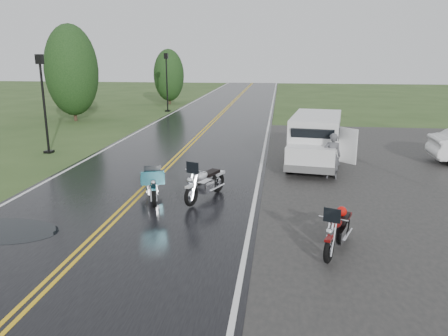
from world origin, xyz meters
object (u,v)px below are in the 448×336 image
motorcycle_teal (153,189)px  lamp_post_near_left (44,104)px  van_white (290,147)px  lamp_post_far_left (167,82)px  person_at_van (332,157)px  motorcycle_silver (191,187)px  motorcycle_red (330,239)px

motorcycle_teal → lamp_post_near_left: bearing=116.2°
van_white → lamp_post_far_left: lamp_post_far_left is taller
van_white → lamp_post_near_left: size_ratio=1.17×
motorcycle_teal → lamp_post_near_left: 9.97m
person_at_van → motorcycle_silver: bearing=44.4°
motorcycle_red → van_white: bearing=116.0°
lamp_post_far_left → motorcycle_silver: bearing=-73.8°
motorcycle_silver → lamp_post_far_left: lamp_post_far_left is taller
van_white → motorcycle_teal: bearing=-123.5°
motorcycle_teal → motorcycle_silver: (1.08, 0.23, 0.03)m
motorcycle_red → lamp_post_near_left: (-11.85, 9.84, 1.67)m
motorcycle_red → motorcycle_teal: motorcycle_teal is taller
motorcycle_red → motorcycle_teal: (-4.79, 2.99, 0.03)m
motorcycle_silver → lamp_post_near_left: bearing=162.1°
motorcycle_red → lamp_post_far_left: lamp_post_far_left is taller
van_white → lamp_post_near_left: lamp_post_near_left is taller
van_white → person_at_van: 1.63m
lamp_post_far_left → motorcycle_red: bearing=-68.3°
motorcycle_teal → motorcycle_silver: bearing=-7.5°
lamp_post_near_left → lamp_post_far_left: bearing=83.7°
motorcycle_silver → person_at_van: 5.87m
lamp_post_near_left → lamp_post_far_left: size_ratio=0.98×
van_white → person_at_van: size_ratio=3.12×
motorcycle_red → lamp_post_far_left: bearing=132.3°
motorcycle_red → lamp_post_near_left: lamp_post_near_left is taller
motorcycle_silver → van_white: 5.28m
motorcycle_silver → person_at_van: bearing=61.1°
van_white → person_at_van: van_white is taller
person_at_van → lamp_post_near_left: (-12.65, 2.85, 1.42)m
van_white → motorcycle_silver: bearing=-116.3°
lamp_post_far_left → van_white: bearing=-62.2°
van_white → lamp_post_far_left: size_ratio=1.14×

